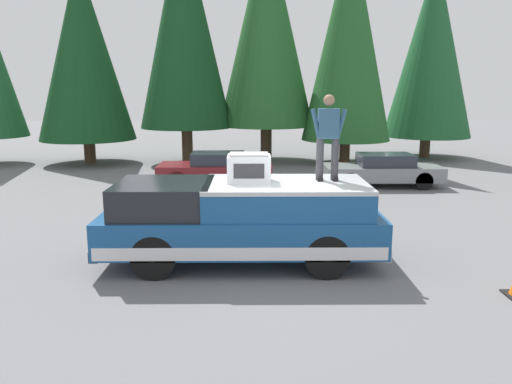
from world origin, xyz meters
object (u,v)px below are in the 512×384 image
(compressor_unit, at_px, (249,168))
(parked_car_grey, at_px, (383,170))
(person_on_truck_bed, at_px, (328,135))
(pickup_truck, at_px, (242,221))
(parked_car_maroon, at_px, (216,168))

(compressor_unit, relative_size, parked_car_grey, 0.20)
(person_on_truck_bed, bearing_deg, pickup_truck, 97.23)
(pickup_truck, distance_m, person_on_truck_bed, 2.41)
(person_on_truck_bed, height_order, parked_car_grey, person_on_truck_bed)
(compressor_unit, bearing_deg, pickup_truck, 119.85)
(pickup_truck, height_order, compressor_unit, compressor_unit)
(pickup_truck, xyz_separation_m, parked_car_grey, (8.00, -4.89, -0.29))
(compressor_unit, bearing_deg, parked_car_grey, -30.92)
(pickup_truck, xyz_separation_m, parked_car_maroon, (8.43, 1.09, -0.29))
(parked_car_grey, distance_m, parked_car_maroon, 6.00)
(pickup_truck, relative_size, compressor_unit, 6.60)
(pickup_truck, bearing_deg, parked_car_maroon, 7.39)
(person_on_truck_bed, xyz_separation_m, parked_car_maroon, (8.21, 2.80, -1.97))
(person_on_truck_bed, relative_size, parked_car_maroon, 0.41)
(pickup_truck, distance_m, parked_car_maroon, 8.50)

